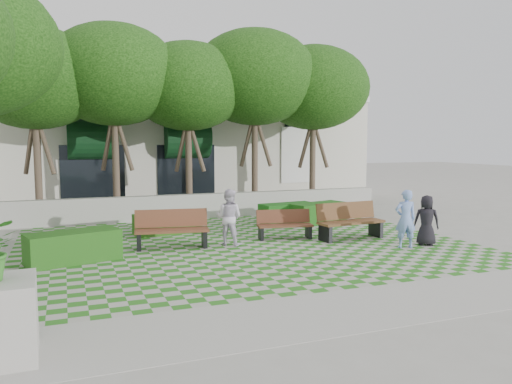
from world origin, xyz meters
name	(u,v)px	position (x,y,z in m)	size (l,w,h in m)	color
ground	(259,252)	(0.00, 0.00, 0.00)	(90.00, 90.00, 0.00)	gray
lawn	(246,244)	(0.00, 1.00, 0.01)	(12.00, 12.00, 0.00)	#2B721E
sidewalk_south	(359,308)	(0.00, -4.70, 0.01)	(16.00, 2.00, 0.01)	#9E9B93
retaining_wall	(198,206)	(0.00, 6.20, 0.45)	(15.00, 0.36, 0.90)	#9E9B93
bench_east	(350,222)	(3.13, 0.68, 0.51)	(2.06, 0.82, 1.06)	#54351D
bench_mid	(284,225)	(1.35, 1.38, 0.41)	(1.68, 0.83, 0.85)	#522C1C
bench_west	(172,230)	(-1.99, 1.32, 0.49)	(2.02, 0.93, 1.02)	#572F1D
hedge_east	(318,213)	(3.63, 3.55, 0.35)	(2.02, 0.81, 0.71)	#174913
hedge_midright	(287,213)	(2.65, 3.99, 0.34)	(1.96, 0.78, 0.69)	#144C14
hedge_midleft	(164,224)	(-1.80, 3.40, 0.32)	(1.83, 0.73, 0.64)	#214B14
hedge_west	(73,247)	(-4.49, 0.55, 0.37)	(2.10, 0.84, 0.73)	#1B4A13
person_blue	(405,219)	(3.83, -0.96, 0.79)	(0.57, 0.38, 1.57)	#7A98DF
person_dark	(427,220)	(4.59, -0.89, 0.69)	(0.68, 0.44, 1.39)	black
person_white	(229,217)	(-0.45, 1.12, 0.78)	(0.75, 0.59, 1.55)	silver
tree_row	(146,74)	(-1.86, 5.95, 5.18)	(17.70, 13.40, 7.41)	#47382B
building	(177,148)	(0.93, 14.08, 2.52)	(18.00, 8.92, 5.15)	beige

